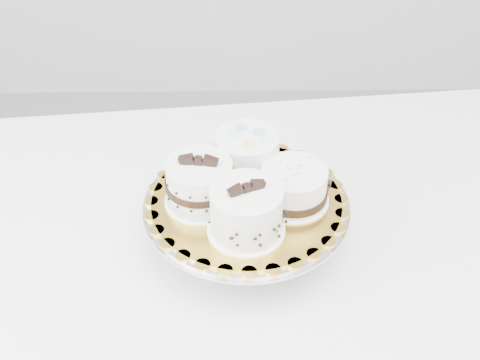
{
  "coord_description": "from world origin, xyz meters",
  "views": [
    {
      "loc": [
        0.04,
        -0.71,
        1.49
      ],
      "look_at": [
        0.05,
        0.03,
        0.87
      ],
      "focal_mm": 45.0,
      "sensor_mm": 36.0,
      "label": 1
    }
  ],
  "objects_px": {
    "cake_board": "(246,200)",
    "cake_swirl": "(246,212)",
    "cake_dots": "(247,155)",
    "cake_ribbon": "(294,187)",
    "table": "(237,269)",
    "cake_banded": "(200,184)",
    "cake_stand": "(246,214)"
  },
  "relations": [
    {
      "from": "cake_board",
      "to": "cake_ribbon",
      "type": "bearing_deg",
      "value": -1.85
    },
    {
      "from": "table",
      "to": "cake_swirl",
      "type": "xyz_separation_m",
      "value": [
        0.01,
        -0.07,
        0.2
      ]
    },
    {
      "from": "cake_stand",
      "to": "cake_dots",
      "type": "height_order",
      "value": "cake_dots"
    },
    {
      "from": "cake_stand",
      "to": "table",
      "type": "bearing_deg",
      "value": -169.95
    },
    {
      "from": "table",
      "to": "cake_dots",
      "type": "relative_size",
      "value": 10.26
    },
    {
      "from": "cake_dots",
      "to": "cake_stand",
      "type": "bearing_deg",
      "value": -111.39
    },
    {
      "from": "cake_board",
      "to": "cake_banded",
      "type": "xyz_separation_m",
      "value": [
        -0.07,
        -0.0,
        0.04
      ]
    },
    {
      "from": "cake_board",
      "to": "cake_swirl",
      "type": "bearing_deg",
      "value": -91.99
    },
    {
      "from": "cake_swirl",
      "to": "cake_dots",
      "type": "relative_size",
      "value": 1.05
    },
    {
      "from": "cake_board",
      "to": "cake_swirl",
      "type": "distance_m",
      "value": 0.08
    },
    {
      "from": "table",
      "to": "cake_stand",
      "type": "height_order",
      "value": "cake_stand"
    },
    {
      "from": "cake_banded",
      "to": "cake_dots",
      "type": "bearing_deg",
      "value": 49.45
    },
    {
      "from": "cake_board",
      "to": "table",
      "type": "bearing_deg",
      "value": -169.95
    },
    {
      "from": "table",
      "to": "cake_board",
      "type": "bearing_deg",
      "value": 4.51
    },
    {
      "from": "cake_swirl",
      "to": "cake_dots",
      "type": "distance_m",
      "value": 0.14
    },
    {
      "from": "cake_ribbon",
      "to": "cake_dots",
      "type": "bearing_deg",
      "value": 158.18
    },
    {
      "from": "cake_board",
      "to": "cake_banded",
      "type": "distance_m",
      "value": 0.08
    },
    {
      "from": "table",
      "to": "cake_swirl",
      "type": "bearing_deg",
      "value": -83.72
    },
    {
      "from": "table",
      "to": "cake_ribbon",
      "type": "distance_m",
      "value": 0.21
    },
    {
      "from": "cake_stand",
      "to": "cake_ribbon",
      "type": "distance_m",
      "value": 0.1
    },
    {
      "from": "cake_stand",
      "to": "cake_dots",
      "type": "bearing_deg",
      "value": 88.06
    },
    {
      "from": "table",
      "to": "cake_banded",
      "type": "relative_size",
      "value": 11.9
    },
    {
      "from": "cake_banded",
      "to": "cake_dots",
      "type": "xyz_separation_m",
      "value": [
        0.08,
        0.07,
        0.0
      ]
    },
    {
      "from": "cake_swirl",
      "to": "cake_banded",
      "type": "distance_m",
      "value": 0.1
    },
    {
      "from": "cake_swirl",
      "to": "cake_dots",
      "type": "xyz_separation_m",
      "value": [
        0.0,
        0.14,
        0.0
      ]
    },
    {
      "from": "table",
      "to": "cake_dots",
      "type": "xyz_separation_m",
      "value": [
        0.02,
        0.07,
        0.2
      ]
    },
    {
      "from": "table",
      "to": "cake_board",
      "type": "xyz_separation_m",
      "value": [
        0.02,
        0.0,
        0.16
      ]
    },
    {
      "from": "cake_stand",
      "to": "cake_ribbon",
      "type": "bearing_deg",
      "value": -1.85
    },
    {
      "from": "table",
      "to": "cake_board",
      "type": "distance_m",
      "value": 0.16
    },
    {
      "from": "cake_swirl",
      "to": "cake_ribbon",
      "type": "bearing_deg",
      "value": 17.88
    },
    {
      "from": "table",
      "to": "cake_ribbon",
      "type": "bearing_deg",
      "value": -5.23
    },
    {
      "from": "cake_dots",
      "to": "cake_ribbon",
      "type": "height_order",
      "value": "cake_dots"
    }
  ]
}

